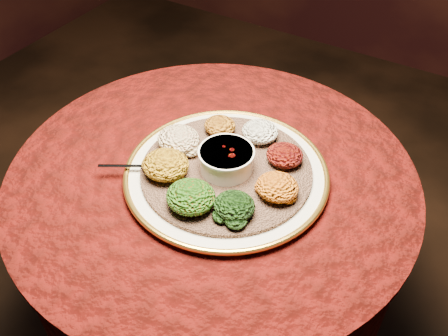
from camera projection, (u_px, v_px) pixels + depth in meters
The scene contains 13 objects.
table at pixel (213, 222), 1.29m from camera, with size 0.96×0.96×0.73m.
platter at pixel (226, 174), 1.14m from camera, with size 0.48×0.48×0.02m.
injera at pixel (226, 170), 1.13m from camera, with size 0.39×0.39×0.01m, color #895C44.
stew_bowl at pixel (226, 159), 1.11m from camera, with size 0.13×0.13×0.05m.
spoon at pixel (149, 166), 1.13m from camera, with size 0.13×0.08×0.01m.
portion_ayib at pixel (260, 132), 1.20m from camera, with size 0.09×0.08×0.04m, color white.
portion_kitfo at pixel (285, 155), 1.13m from camera, with size 0.09×0.08×0.04m, color black.
portion_tikil at pixel (277, 187), 1.06m from camera, with size 0.09×0.09×0.04m, color #B1720E.
portion_gomen at pixel (234, 206), 1.02m from camera, with size 0.09×0.08×0.04m, color black.
portion_mixveg at pixel (191, 197), 1.03m from camera, with size 0.11×0.10×0.05m, color #932409.
portion_kik at pixel (166, 165), 1.10m from camera, with size 0.11×0.10×0.05m, color #B88410.
portion_timatim at pixel (179, 139), 1.17m from camera, with size 0.10×0.10×0.05m, color maroon.
portion_shiro at pixel (220, 126), 1.22m from camera, with size 0.08×0.07×0.04m, color #A36213.
Camera 1 is at (0.46, -0.71, 1.53)m, focal length 40.00 mm.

